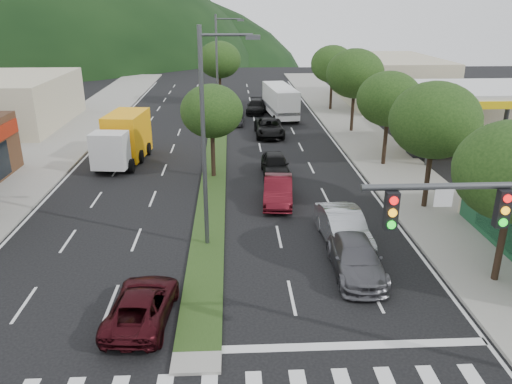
{
  "coord_description": "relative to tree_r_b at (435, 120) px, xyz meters",
  "views": [
    {
      "loc": [
        1.27,
        -13.51,
        10.76
      ],
      "look_at": [
        2.44,
        10.37,
        1.77
      ],
      "focal_mm": 35.0,
      "sensor_mm": 36.0,
      "label": 1
    }
  ],
  "objects": [
    {
      "name": "box_truck",
      "position": [
        -18.54,
        9.99,
        -3.43
      ],
      "size": [
        3.3,
        7.13,
        3.4
      ],
      "rotation": [
        0.0,
        0.0,
        3.03
      ],
      "color": "silver",
      "rests_on": "ground"
    },
    {
      "name": "tree_med_near",
      "position": [
        -12.0,
        6.0,
        -0.61
      ],
      "size": [
        4.0,
        4.0,
        6.02
      ],
      "color": "black",
      "rests_on": "median"
    },
    {
      "name": "suv_maroon",
      "position": [
        -14.08,
        -9.94,
        -4.41
      ],
      "size": [
        2.45,
        4.68,
        1.26
      ],
      "primitive_type": "imported",
      "rotation": [
        0.0,
        0.0,
        3.06
      ],
      "color": "#340B10",
      "rests_on": "ground"
    },
    {
      "name": "car_queue_b",
      "position": [
        -5.58,
        -6.98,
        -4.32
      ],
      "size": [
        2.13,
        4.97,
        1.43
      ],
      "primitive_type": "imported",
      "rotation": [
        0.0,
        0.0,
        -0.03
      ],
      "color": "#535258",
      "rests_on": "ground"
    },
    {
      "name": "streetlight_near",
      "position": [
        -11.79,
        -4.0,
        0.55
      ],
      "size": [
        2.6,
        0.25,
        10.0
      ],
      "color": "#47494C",
      "rests_on": "ground"
    },
    {
      "name": "car_queue_e",
      "position": [
        -10.5,
        21.98,
        -4.28
      ],
      "size": [
        1.98,
        4.53,
        1.52
      ],
      "primitive_type": "imported",
      "rotation": [
        0.0,
        0.0,
        -0.04
      ],
      "color": "#4D4D52",
      "rests_on": "ground"
    },
    {
      "name": "streetlight_mid",
      "position": [
        -11.79,
        21.0,
        0.55
      ],
      "size": [
        2.6,
        0.25,
        10.0
      ],
      "color": "#47494C",
      "rests_on": "ground"
    },
    {
      "name": "car_queue_c",
      "position": [
        -8.14,
        1.26,
        -4.28
      ],
      "size": [
        2.03,
        4.71,
        1.51
      ],
      "primitive_type": "imported",
      "rotation": [
        0.0,
        0.0,
        -0.1
      ],
      "color": "#450B13",
      "rests_on": "ground"
    },
    {
      "name": "tree_r_e",
      "position": [
        0.0,
        28.0,
        -0.14
      ],
      "size": [
        4.6,
        4.6,
        6.71
      ],
      "color": "black",
      "rests_on": "sidewalk_right"
    },
    {
      "name": "median",
      "position": [
        -12.0,
        16.0,
        -4.98
      ],
      "size": [
        1.6,
        56.0,
        0.12
      ],
      "primitive_type": "cube",
      "color": "#243C15",
      "rests_on": "ground"
    },
    {
      "name": "tree_r_c",
      "position": [
        0.0,
        8.0,
        -0.29
      ],
      "size": [
        4.4,
        4.4,
        6.48
      ],
      "color": "black",
      "rests_on": "sidewalk_right"
    },
    {
      "name": "sidewalk_right",
      "position": [
        0.5,
        13.0,
        -4.96
      ],
      "size": [
        5.0,
        90.0,
        0.15
      ],
      "primitive_type": "cube",
      "color": "gray",
      "rests_on": "ground"
    },
    {
      "name": "tree_r_b",
      "position": [
        0.0,
        0.0,
        0.0
      ],
      "size": [
        4.8,
        4.8,
        6.94
      ],
      "color": "black",
      "rests_on": "sidewalk_right"
    },
    {
      "name": "sedan_silver",
      "position": [
        -5.52,
        -4.16,
        -4.22
      ],
      "size": [
        2.08,
        5.09,
        1.64
      ],
      "primitive_type": "imported",
      "rotation": [
        0.0,
        0.0,
        0.07
      ],
      "color": "#9EA1A6",
      "rests_on": "ground"
    },
    {
      "name": "sidewalk_left",
      "position": [
        -25.0,
        13.0,
        -4.96
      ],
      "size": [
        6.0,
        90.0,
        0.15
      ],
      "primitive_type": "cube",
      "color": "gray",
      "rests_on": "ground"
    },
    {
      "name": "car_queue_a",
      "position": [
        -7.89,
        6.26,
        -4.3
      ],
      "size": [
        1.76,
        4.34,
        1.48
      ],
      "primitive_type": "imported",
      "rotation": [
        0.0,
        0.0,
        0.0
      ],
      "color": "black",
      "rests_on": "ground"
    },
    {
      "name": "car_queue_d",
      "position": [
        -7.49,
        16.98,
        -4.31
      ],
      "size": [
        2.45,
        5.22,
        1.45
      ],
      "primitive_type": "imported",
      "rotation": [
        0.0,
        0.0,
        0.01
      ],
      "color": "black",
      "rests_on": "ground"
    },
    {
      "name": "tree_med_far",
      "position": [
        -12.0,
        32.0,
        -0.03
      ],
      "size": [
        4.8,
        4.8,
        6.94
      ],
      "color": "black",
      "rests_on": "median"
    },
    {
      "name": "gas_canopy",
      "position": [
        7.0,
        10.0,
        -0.39
      ],
      "size": [
        12.2,
        8.2,
        5.25
      ],
      "color": "silver",
      "rests_on": "ground"
    },
    {
      "name": "tree_r_d",
      "position": [
        0.0,
        18.0,
        0.14
      ],
      "size": [
        5.0,
        5.0,
        7.17
      ],
      "color": "black",
      "rests_on": "sidewalk_right"
    },
    {
      "name": "bldg_left_far",
      "position": [
        -31.0,
        22.0,
        -2.74
      ],
      "size": [
        9.0,
        14.0,
        4.6
      ],
      "primitive_type": "cube",
      "color": "beige",
      "rests_on": "ground"
    },
    {
      "name": "ground",
      "position": [
        -12.0,
        -12.0,
        -5.04
      ],
      "size": [
        160.0,
        160.0,
        0.0
      ],
      "primitive_type": "plane",
      "color": "black",
      "rests_on": "ground"
    },
    {
      "name": "motorhome",
      "position": [
        -5.81,
        24.81,
        -3.39
      ],
      "size": [
        3.3,
        8.25,
        3.08
      ],
      "rotation": [
        0.0,
        0.0,
        0.11
      ],
      "color": "white",
      "rests_on": "ground"
    },
    {
      "name": "bldg_right_far",
      "position": [
        7.5,
        32.0,
        -2.44
      ],
      "size": [
        10.0,
        16.0,
        5.2
      ],
      "primitive_type": "cube",
      "color": "beige",
      "rests_on": "ground"
    },
    {
      "name": "car_queue_f",
      "position": [
        -8.12,
        26.98,
        -4.36
      ],
      "size": [
        2.47,
        4.84,
        1.35
      ],
      "primitive_type": "imported",
      "rotation": [
        0.0,
        0.0,
        -0.13
      ],
      "color": "black",
      "rests_on": "ground"
    }
  ]
}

